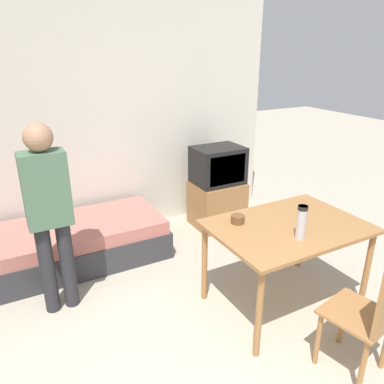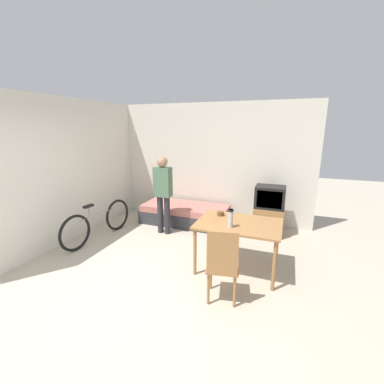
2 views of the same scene
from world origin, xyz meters
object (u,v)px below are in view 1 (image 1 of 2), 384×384
Objects in this scene: person_standing at (49,208)px; mate_bowl at (238,219)px; wooden_chair at (374,309)px; tv at (217,189)px; daybed at (68,245)px; thermos_flask at (302,221)px; dining_table at (287,234)px.

mate_bowl is at bearing -25.00° from person_standing.
wooden_chair reaches higher than mate_bowl.
person_standing reaches higher than tv.
daybed is 2.38m from thermos_flask.
tv is 2.50m from wooden_chair.
tv is 1.92m from thermos_flask.
thermos_flask reaches higher than dining_table.
dining_table is 0.88m from wooden_chair.
tv is at bearing 1.59° from daybed.
person_standing is at bearing -159.88° from tv.
dining_table is 4.67× the size of thermos_flask.
daybed is 1.60× the size of dining_table.
person_standing is at bearing 153.17° from dining_table.
tv is 9.02× the size of mate_bowl.
thermos_flask is (1.42, -1.77, 0.70)m from daybed.
wooden_chair reaches higher than dining_table.
person_standing reaches higher than dining_table.
wooden_chair is 1.16m from mate_bowl.
mate_bowl reaches higher than dining_table.
thermos_flask reaches higher than wooden_chair.
thermos_flask reaches higher than mate_bowl.
dining_table is 0.33m from thermos_flask.
tv is (1.84, 0.05, 0.27)m from daybed.
dining_table is 0.43m from mate_bowl.
dining_table is (-0.33, -1.61, 0.19)m from tv.
tv reaches higher than daybed.
tv is 2.22m from person_standing.
tv is at bearing 77.21° from thermos_flask.
dining_table is at bearing -33.52° from mate_bowl.
person_standing is 1.95m from thermos_flask.
mate_bowl is (-0.68, -1.38, 0.31)m from tv.
mate_bowl is at bearing -116.03° from tv.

